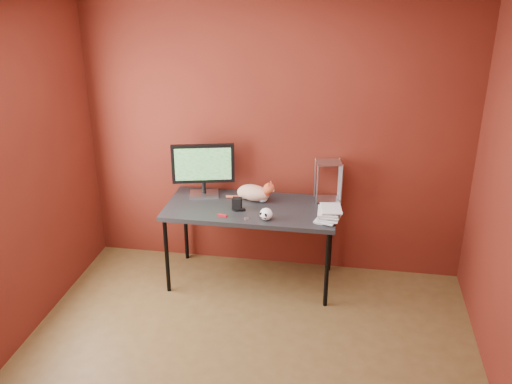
% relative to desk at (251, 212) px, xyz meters
% --- Properties ---
extents(room, '(3.52, 3.52, 2.61)m').
position_rel_desk_xyz_m(room, '(0.15, -1.37, 0.75)').
color(room, '#4F381B').
rests_on(room, ground).
extents(desk, '(1.50, 0.70, 0.75)m').
position_rel_desk_xyz_m(desk, '(0.00, 0.00, 0.00)').
color(desk, black).
rests_on(desk, ground).
extents(monitor, '(0.56, 0.24, 0.49)m').
position_rel_desk_xyz_m(monitor, '(-0.47, 0.18, 0.32)').
color(monitor, '#AAAAAF').
rests_on(monitor, desk).
extents(cat, '(0.45, 0.25, 0.21)m').
position_rel_desk_xyz_m(cat, '(0.00, 0.14, 0.12)').
color(cat, '#C05B28').
rests_on(cat, desk).
extents(skull_mug, '(0.11, 0.12, 0.10)m').
position_rel_desk_xyz_m(skull_mug, '(0.17, -0.24, 0.10)').
color(skull_mug, white).
rests_on(skull_mug, desk).
extents(speaker, '(0.10, 0.10, 0.11)m').
position_rel_desk_xyz_m(speaker, '(-0.11, -0.08, 0.10)').
color(speaker, black).
rests_on(speaker, desk).
extents(book_stack, '(0.23, 0.27, 1.14)m').
position_rel_desk_xyz_m(book_stack, '(0.61, -0.13, 0.62)').
color(book_stack, beige).
rests_on(book_stack, desk).
extents(wire_rack, '(0.24, 0.21, 0.37)m').
position_rel_desk_xyz_m(wire_rack, '(0.65, 0.25, 0.24)').
color(wire_rack, '#AAAAAF').
rests_on(wire_rack, desk).
extents(pocket_knife, '(0.09, 0.04, 0.02)m').
position_rel_desk_xyz_m(pocket_knife, '(-0.21, -0.24, 0.06)').
color(pocket_knife, '#B10D1B').
rests_on(pocket_knife, desk).
extents(black_gadget, '(0.05, 0.04, 0.02)m').
position_rel_desk_xyz_m(black_gadget, '(-0.06, -0.10, 0.06)').
color(black_gadget, black).
rests_on(black_gadget, desk).
extents(washer, '(0.04, 0.04, 0.00)m').
position_rel_desk_xyz_m(washer, '(0.00, -0.25, 0.05)').
color(washer, '#AAAAAF').
rests_on(washer, desk).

